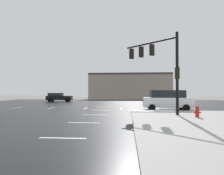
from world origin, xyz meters
TOP-DOWN VIEW (x-y plane):
  - ground_plane at (0.00, 0.00)m, footprint 120.00×120.00m
  - road_asphalt at (0.00, 0.00)m, footprint 44.00×44.00m
  - snow_strip_curbside at (5.00, -4.00)m, footprint 4.00×1.60m
  - lane_markings at (1.20, -1.38)m, footprint 36.15×36.15m
  - traffic_signal_mast at (5.27, -5.35)m, footprint 3.98×3.92m
  - fire_hydrant at (7.56, -7.73)m, footprint 0.48×0.26m
  - strip_building_background at (3.25, 29.43)m, footprint 20.16×8.00m
  - sedan_black at (-9.83, 13.21)m, footprint 4.65×2.33m
  - suv_white at (6.72, -1.38)m, footprint 4.85×2.19m

SIDE VIEW (x-z plane):
  - ground_plane at x=0.00m, z-range 0.00..0.00m
  - road_asphalt at x=0.00m, z-range 0.00..0.02m
  - lane_markings at x=1.20m, z-range 0.02..0.03m
  - snow_strip_curbside at x=5.00m, z-range 0.14..0.20m
  - fire_hydrant at x=7.56m, z-range 0.14..0.93m
  - sedan_black at x=-9.83m, z-range 0.06..1.64m
  - suv_white at x=6.72m, z-range 0.08..2.11m
  - strip_building_background at x=3.25m, z-range 0.00..6.35m
  - traffic_signal_mast at x=5.27m, z-range 1.33..7.71m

